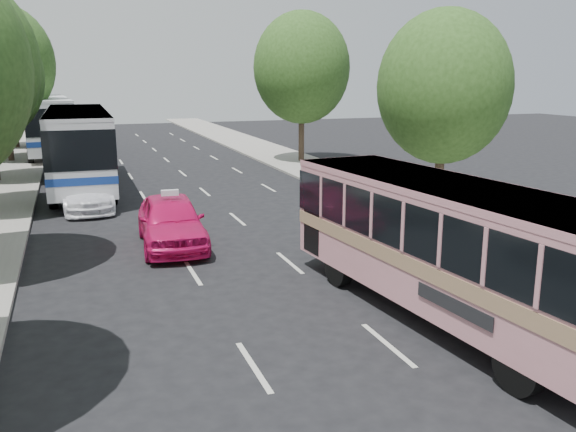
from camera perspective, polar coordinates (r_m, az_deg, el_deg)
name	(u,v)px	position (r m, az deg, el deg)	size (l,w,h in m)	color
ground	(307,316)	(14.33, 1.83, -9.33)	(120.00, 120.00, 0.00)	black
sidewalk_right	(318,171)	(35.39, 2.80, 4.27)	(4.00, 90.00, 0.12)	#9E998E
tree_left_e	(2,59)	(42.42, -25.16, 13.18)	(6.30, 6.30, 9.82)	#38281E
tree_left_f	(10,67)	(50.40, -24.54, 12.53)	(5.88, 5.88, 9.16)	#38281E
tree_right_near	(447,82)	(24.44, 14.65, 12.05)	(5.10, 5.10, 7.95)	#38281E
tree_right_far	(303,64)	(38.86, 1.43, 14.04)	(6.00, 6.00, 9.35)	#38281E
pink_bus	(447,236)	(14.08, 14.65, -1.80)	(3.46, 10.01, 3.13)	#D28791
pink_taxi	(171,221)	(20.08, -10.88, -0.46)	(1.99, 4.95, 1.69)	#DB1360
white_pickup	(85,192)	(26.64, -18.44, 2.10)	(1.96, 4.83, 1.40)	white
tour_coach_front	(79,142)	(31.39, -19.00, 6.58)	(2.87, 12.79, 3.82)	silver
tour_coach_rear	(47,121)	(45.65, -21.64, 8.30)	(3.63, 13.40, 3.97)	white
taxi_roof_sign	(170,193)	(19.88, -11.00, 2.15)	(0.55, 0.18, 0.18)	silver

